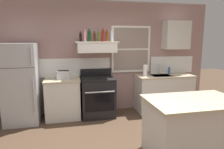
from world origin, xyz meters
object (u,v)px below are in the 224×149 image
at_px(bottle_amber_wine, 107,36).
at_px(dish_soap_bottle, 169,71).
at_px(refrigerator, 21,84).
at_px(bottle_rose_pink, 85,36).
at_px(bottle_dark_green_wine, 89,36).
at_px(bottle_balsamic_dark, 81,37).
at_px(kitchen_island, 192,128).
at_px(bottle_olive_oil_square, 99,37).
at_px(paper_towel_roll, 145,70).
at_px(toaster, 63,75).
at_px(stove_range, 98,97).
at_px(bottle_red_label_wine, 103,36).
at_px(bottle_brown_stout, 95,37).

bearing_deg(bottle_amber_wine, dish_soap_bottle, 0.23).
bearing_deg(refrigerator, bottle_rose_pink, 6.06).
height_order(bottle_dark_green_wine, dish_soap_bottle, bottle_dark_green_wine).
height_order(bottle_balsamic_dark, kitchen_island, bottle_balsamic_dark).
relative_size(bottle_olive_oil_square, paper_towel_roll, 0.98).
height_order(bottle_olive_oil_square, paper_towel_roll, bottle_olive_oil_square).
bearing_deg(toaster, bottle_rose_pink, 8.07).
height_order(refrigerator, bottle_olive_oil_square, bottle_olive_oil_square).
distance_m(bottle_rose_pink, kitchen_island, 2.91).
xyz_separation_m(stove_range, bottle_red_label_wine, (0.15, 0.06, 1.41)).
distance_m(bottle_balsamic_dark, bottle_olive_oil_square, 0.41).
bearing_deg(kitchen_island, bottle_brown_stout, 121.03).
relative_size(paper_towel_roll, dish_soap_bottle, 1.50).
distance_m(paper_towel_roll, dish_soap_bottle, 0.70).
xyz_separation_m(refrigerator, bottle_red_label_wine, (1.80, 0.08, 1.01)).
relative_size(bottle_balsamic_dark, kitchen_island, 0.16).
height_order(refrigerator, bottle_red_label_wine, bottle_red_label_wine).
xyz_separation_m(stove_range, bottle_dark_green_wine, (-0.16, 0.14, 1.40)).
distance_m(bottle_balsamic_dark, dish_soap_bottle, 2.39).
bearing_deg(bottle_amber_wine, refrigerator, -175.37).
bearing_deg(stove_range, bottle_dark_green_wine, 138.42).
relative_size(dish_soap_bottle, kitchen_island, 0.13).
xyz_separation_m(bottle_dark_green_wine, bottle_red_label_wine, (0.31, -0.08, 0.00)).
bearing_deg(stove_range, toaster, 176.11).
relative_size(bottle_balsamic_dark, bottle_dark_green_wine, 0.79).
bearing_deg(stove_range, refrigerator, -179.20).
xyz_separation_m(bottle_rose_pink, bottle_brown_stout, (0.21, -0.08, -0.02)).
distance_m(bottle_rose_pink, bottle_amber_wine, 0.51).
xyz_separation_m(bottle_brown_stout, bottle_red_label_wine, (0.20, 0.02, 0.03)).
bearing_deg(bottle_dark_green_wine, bottle_olive_oil_square, -13.77).
bearing_deg(bottle_brown_stout, bottle_balsamic_dark, 168.26).
bearing_deg(bottle_dark_green_wine, bottle_red_label_wine, -14.64).
bearing_deg(bottle_amber_wine, bottle_dark_green_wine, 178.62).
bearing_deg(bottle_red_label_wine, kitchen_island, -63.43).
relative_size(bottle_rose_pink, paper_towel_roll, 1.05).
bearing_deg(bottle_rose_pink, dish_soap_bottle, 0.34).
bearing_deg(bottle_balsamic_dark, paper_towel_roll, -2.53).
bearing_deg(bottle_amber_wine, bottle_red_label_wine, -145.50).
height_order(bottle_balsamic_dark, bottle_red_label_wine, bottle_red_label_wine).
bearing_deg(paper_towel_roll, refrigerator, -178.78).
distance_m(bottle_olive_oil_square, bottle_red_label_wine, 0.10).
distance_m(bottle_rose_pink, dish_soap_bottle, 2.31).
relative_size(bottle_balsamic_dark, dish_soap_bottle, 1.26).
height_order(toaster, bottle_red_label_wine, bottle_red_label_wine).
height_order(bottle_balsamic_dark, dish_soap_bottle, bottle_balsamic_dark).
relative_size(bottle_red_label_wine, paper_towel_roll, 1.11).
relative_size(toaster, stove_range, 0.27).
relative_size(refrigerator, bottle_balsamic_dark, 7.55).
height_order(bottle_rose_pink, paper_towel_roll, bottle_rose_pink).
relative_size(bottle_dark_green_wine, bottle_olive_oil_square, 1.09).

